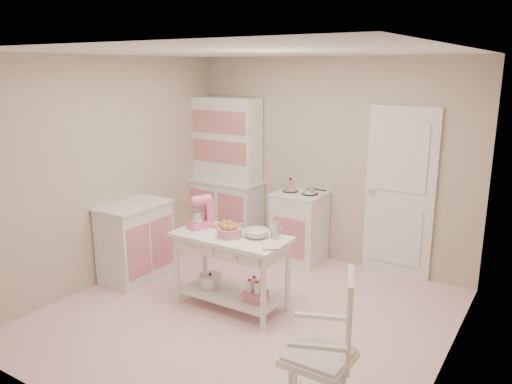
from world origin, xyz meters
TOP-DOWN VIEW (x-y plane):
  - room_shell at (0.00, 0.00)m, footprint 3.84×3.84m
  - door at (0.95, 1.87)m, footprint 0.82×0.05m
  - hutch at (-1.44, 1.66)m, footprint 1.06×0.50m
  - stove at (-0.24, 1.61)m, footprint 0.62×0.57m
  - base_cabinet at (-1.63, 0.08)m, footprint 0.54×0.84m
  - rocking_chair at (1.25, -0.95)m, footprint 0.71×0.85m
  - work_table at (-0.23, 0.07)m, footprint 1.20×0.60m
  - stand_mixer at (-0.65, 0.09)m, footprint 0.30×0.34m
  - cookie_tray at (-0.38, 0.25)m, footprint 0.34×0.24m
  - bread_basket at (-0.21, 0.02)m, footprint 0.25×0.25m
  - mixing_bowl at (0.03, 0.15)m, footprint 0.26×0.26m
  - metal_pitcher at (0.21, 0.23)m, footprint 0.10×0.10m
  - recipe_book at (0.22, -0.05)m, footprint 0.28×0.29m

SIDE VIEW (x-z plane):
  - work_table at x=-0.23m, z-range 0.00..0.80m
  - stove at x=-0.24m, z-range 0.00..0.92m
  - base_cabinet at x=-1.63m, z-range 0.00..0.92m
  - rocking_chair at x=1.25m, z-range 0.00..1.10m
  - cookie_tray at x=-0.38m, z-range 0.80..0.82m
  - recipe_book at x=0.22m, z-range 0.80..0.82m
  - mixing_bowl at x=0.03m, z-range 0.80..0.88m
  - bread_basket at x=-0.21m, z-range 0.80..0.89m
  - metal_pitcher at x=0.21m, z-range 0.80..0.97m
  - stand_mixer at x=-0.65m, z-range 0.80..1.14m
  - door at x=0.95m, z-range 0.00..2.04m
  - hutch at x=-1.44m, z-range 0.00..2.08m
  - room_shell at x=0.00m, z-range 0.34..2.96m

